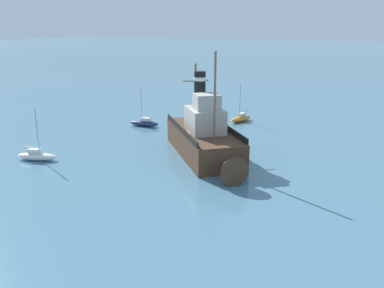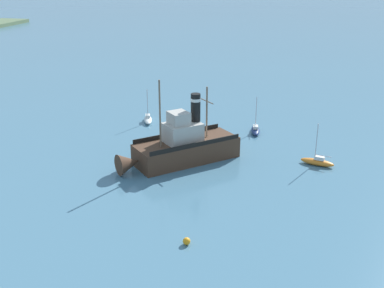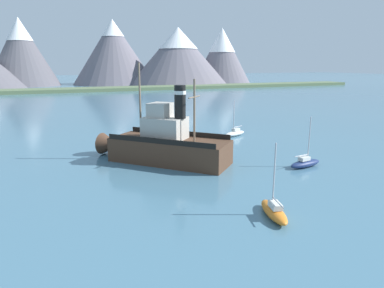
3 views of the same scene
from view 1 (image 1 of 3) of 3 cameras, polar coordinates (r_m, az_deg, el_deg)
ground_plane at (r=38.73m, az=1.39°, el=-1.62°), size 600.00×600.00×0.00m
old_tugboat at (r=37.98m, az=1.84°, el=0.89°), size 12.50×12.64×9.90m
sailboat_navy at (r=50.27m, az=-6.71°, el=2.98°), size 3.93×1.70×4.90m
sailboat_white at (r=39.92m, az=-20.97°, el=-1.54°), size 3.94×2.38×4.90m
sailboat_orange at (r=52.76m, az=6.88°, el=3.61°), size 2.03×3.95×4.90m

